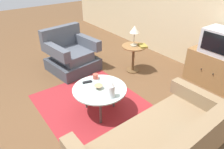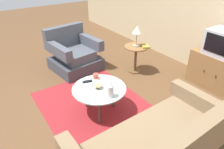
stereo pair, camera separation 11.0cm
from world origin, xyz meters
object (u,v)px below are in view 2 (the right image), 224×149
(armchair, at_px, (74,55))
(bowl, at_px, (98,87))
(side_table, at_px, (136,54))
(tv_stand, at_px, (218,71))
(mug, at_px, (96,76))
(tv_remote_dark, at_px, (87,81))
(coffee_table, at_px, (99,90))
(vase, at_px, (110,89))
(book, at_px, (145,46))
(table_lamp, at_px, (137,31))

(armchair, bearing_deg, bowl, 70.84)
(side_table, bearing_deg, tv_stand, 34.08)
(mug, bearing_deg, armchair, 170.79)
(mug, distance_m, bowl, 0.28)
(mug, bearing_deg, bowl, -24.72)
(armchair, relative_size, bowl, 7.61)
(mug, distance_m, tv_remote_dark, 0.17)
(side_table, distance_m, bowl, 1.44)
(coffee_table, xyz_separation_m, mug, (-0.26, 0.10, 0.07))
(mug, relative_size, tv_remote_dark, 0.83)
(coffee_table, distance_m, bowl, 0.06)
(bowl, bearing_deg, mug, 155.28)
(side_table, distance_m, vase, 1.57)
(coffee_table, bearing_deg, vase, 2.23)
(book, bearing_deg, tv_remote_dark, -52.63)
(coffee_table, relative_size, side_table, 1.40)
(table_lamp, distance_m, book, 0.33)
(mug, height_order, book, book)
(table_lamp, height_order, bowl, table_lamp)
(side_table, relative_size, mug, 4.48)
(book, bearing_deg, tv_stand, 58.88)
(table_lamp, distance_m, tv_remote_dark, 1.46)
(table_lamp, bearing_deg, coffee_table, -61.67)
(side_table, bearing_deg, mug, -70.46)
(table_lamp, bearing_deg, mug, -70.07)
(tv_stand, height_order, tv_remote_dark, tv_stand)
(tv_stand, relative_size, book, 3.87)
(side_table, relative_size, table_lamp, 1.41)
(table_lamp, bearing_deg, side_table, -18.20)
(table_lamp, bearing_deg, vase, -52.96)
(side_table, distance_m, book, 0.25)
(coffee_table, relative_size, tv_stand, 0.85)
(side_table, bearing_deg, coffee_table, -61.96)
(side_table, height_order, tv_remote_dark, side_table)
(vase, distance_m, bowl, 0.28)
(armchair, height_order, mug, armchair)
(armchair, bearing_deg, mug, 73.64)
(book, bearing_deg, bowl, -43.36)
(coffee_table, relative_size, bowl, 6.12)
(tv_stand, height_order, vase, vase)
(table_lamp, bearing_deg, book, 36.93)
(coffee_table, distance_m, tv_remote_dark, 0.25)
(mug, relative_size, bowl, 0.97)
(side_table, xyz_separation_m, tv_remote_dark, (0.43, -1.32, 0.04))
(vase, relative_size, bowl, 1.93)
(armchair, distance_m, mug, 1.29)
(side_table, height_order, vase, vase)
(vase, bearing_deg, coffee_table, -177.77)
(table_lamp, height_order, mug, table_lamp)
(bowl, bearing_deg, book, 111.10)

